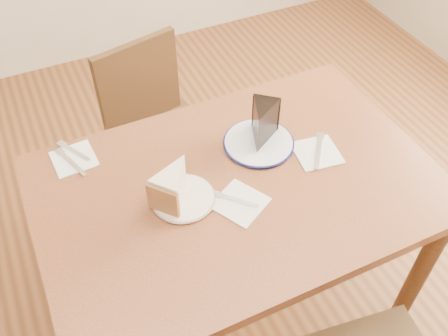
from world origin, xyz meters
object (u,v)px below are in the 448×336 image
chair_far (161,136)px  plate_cream (183,198)px  carrot_cake (175,184)px  plate_navy (259,143)px  chocolate_cake (262,126)px  table (238,204)px

chair_far → plate_cream: 0.65m
chair_far → carrot_cake: (-0.13, -0.56, 0.34)m
chair_far → plate_navy: chair_far is taller
plate_cream → plate_navy: (0.31, 0.11, 0.00)m
plate_cream → chocolate_cake: bearing=20.1°
table → plate_navy: (0.13, 0.12, 0.10)m
table → plate_cream: 0.20m
table → chocolate_cake: chocolate_cake is taller
chair_far → carrot_cake: size_ratio=6.52×
plate_navy → carrot_cake: bearing=-163.6°
plate_navy → chocolate_cake: chocolate_cake is taller
table → plate_cream: plate_cream is taller
table → carrot_cake: bearing=171.5°
plate_cream → chocolate_cake: (0.32, 0.12, 0.07)m
table → plate_cream: (-0.17, 0.01, 0.10)m
plate_cream → table: bearing=-3.4°
plate_cream → plate_navy: bearing=20.1°
table → chocolate_cake: 0.26m
plate_cream → carrot_cake: 0.06m
table → chair_far: chair_far is taller
chair_far → chocolate_cake: chocolate_cake is taller
table → plate_navy: plate_navy is taller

